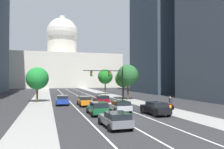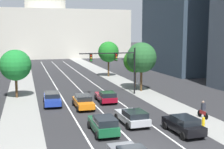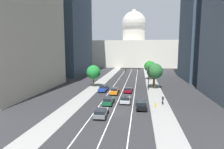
{
  "view_description": "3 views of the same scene",
  "coord_description": "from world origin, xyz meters",
  "px_view_note": "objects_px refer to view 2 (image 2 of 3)",
  "views": [
    {
      "loc": [
        -7.09,
        -20.17,
        4.11
      ],
      "look_at": [
        2.66,
        12.78,
        4.79
      ],
      "focal_mm": 35.23,
      "sensor_mm": 36.0,
      "label": 1
    },
    {
      "loc": [
        -7.59,
        -18.98,
        8.21
      ],
      "look_at": [
        1.34,
        11.8,
        3.82
      ],
      "focal_mm": 48.41,
      "sensor_mm": 36.0,
      "label": 2
    },
    {
      "loc": [
        4.39,
        -30.3,
        10.57
      ],
      "look_at": [
        -2.65,
        16.1,
        4.28
      ],
      "focal_mm": 29.89,
      "sensor_mm": 36.0,
      "label": 3
    }
  ],
  "objects_px": {
    "traffic_signal_mast": "(117,62)",
    "street_tree_mid_left": "(15,65)",
    "car_crimson": "(106,96)",
    "car_black": "(184,124)",
    "car_silver": "(133,117)",
    "capitol_building": "(46,25)",
    "car_green": "(103,124)",
    "cyclist": "(203,110)",
    "street_tree_far_right": "(135,61)",
    "car_blue": "(52,98)",
    "car_orange": "(83,101)",
    "street_tree_mid_right": "(108,52)",
    "street_tree_near_right": "(141,58)",
    "fire_hydrant": "(203,122)"
  },
  "relations": [
    {
      "from": "traffic_signal_mast",
      "to": "street_tree_mid_left",
      "type": "xyz_separation_m",
      "value": [
        -12.95,
        2.02,
        -0.23
      ]
    },
    {
      "from": "car_crimson",
      "to": "street_tree_mid_left",
      "type": "xyz_separation_m",
      "value": [
        -10.33,
        5.91,
        3.46
      ]
    },
    {
      "from": "car_black",
      "to": "car_silver",
      "type": "distance_m",
      "value": 4.75
    },
    {
      "from": "capitol_building",
      "to": "car_green",
      "type": "height_order",
      "value": "capitol_building"
    },
    {
      "from": "cyclist",
      "to": "street_tree_far_right",
      "type": "xyz_separation_m",
      "value": [
        -0.63,
        17.27,
        3.23
      ]
    },
    {
      "from": "car_blue",
      "to": "street_tree_mid_left",
      "type": "bearing_deg",
      "value": 38.97
    },
    {
      "from": "car_blue",
      "to": "street_tree_mid_left",
      "type": "height_order",
      "value": "street_tree_mid_left"
    },
    {
      "from": "car_orange",
      "to": "street_tree_mid_left",
      "type": "distance_m",
      "value": 11.2
    },
    {
      "from": "street_tree_mid_right",
      "to": "capitol_building",
      "type": "bearing_deg",
      "value": 98.02
    },
    {
      "from": "traffic_signal_mast",
      "to": "street_tree_far_right",
      "type": "height_order",
      "value": "traffic_signal_mast"
    },
    {
      "from": "car_blue",
      "to": "car_orange",
      "type": "xyz_separation_m",
      "value": [
        3.16,
        -2.44,
        -0.02
      ]
    },
    {
      "from": "traffic_signal_mast",
      "to": "street_tree_far_right",
      "type": "relative_size",
      "value": 1.31
    },
    {
      "from": "car_green",
      "to": "street_tree_near_right",
      "type": "xyz_separation_m",
      "value": [
        9.9,
        16.58,
        3.99
      ]
    },
    {
      "from": "car_orange",
      "to": "street_tree_near_right",
      "type": "distance_m",
      "value": 13.15
    },
    {
      "from": "car_black",
      "to": "street_tree_mid_right",
      "type": "xyz_separation_m",
      "value": [
        3.0,
        33.87,
        3.92
      ]
    },
    {
      "from": "car_green",
      "to": "street_tree_mid_right",
      "type": "xyz_separation_m",
      "value": [
        9.32,
        32.03,
        3.9
      ]
    },
    {
      "from": "car_crimson",
      "to": "car_black",
      "type": "xyz_separation_m",
      "value": [
        3.17,
        -12.73,
        0.05
      ]
    },
    {
      "from": "capitol_building",
      "to": "fire_hydrant",
      "type": "xyz_separation_m",
      "value": [
        7.34,
        -87.71,
        -10.52
      ]
    },
    {
      "from": "street_tree_mid_left",
      "to": "car_green",
      "type": "bearing_deg",
      "value": -66.86
    },
    {
      "from": "cyclist",
      "to": "street_tree_mid_right",
      "type": "relative_size",
      "value": 0.26
    },
    {
      "from": "car_black",
      "to": "street_tree_far_right",
      "type": "distance_m",
      "value": 21.39
    },
    {
      "from": "fire_hydrant",
      "to": "street_tree_mid_left",
      "type": "bearing_deg",
      "value": 132.57
    },
    {
      "from": "car_silver",
      "to": "car_green",
      "type": "distance_m",
      "value": 3.6
    },
    {
      "from": "car_green",
      "to": "traffic_signal_mast",
      "type": "height_order",
      "value": "traffic_signal_mast"
    },
    {
      "from": "traffic_signal_mast",
      "to": "car_black",
      "type": "bearing_deg",
      "value": -88.09
    },
    {
      "from": "car_black",
      "to": "street_tree_mid_left",
      "type": "height_order",
      "value": "street_tree_mid_left"
    },
    {
      "from": "capitol_building",
      "to": "cyclist",
      "type": "bearing_deg",
      "value": -84.06
    },
    {
      "from": "car_crimson",
      "to": "car_black",
      "type": "relative_size",
      "value": 1.01
    },
    {
      "from": "fire_hydrant",
      "to": "street_tree_mid_right",
      "type": "relative_size",
      "value": 0.14
    },
    {
      "from": "cyclist",
      "to": "car_green",
      "type": "bearing_deg",
      "value": 97.6
    },
    {
      "from": "street_tree_mid_left",
      "to": "street_tree_near_right",
      "type": "distance_m",
      "value": 17.09
    },
    {
      "from": "car_black",
      "to": "cyclist",
      "type": "xyz_separation_m",
      "value": [
        4.13,
        3.57,
        0.07
      ]
    },
    {
      "from": "car_silver",
      "to": "fire_hydrant",
      "type": "bearing_deg",
      "value": -114.45
    },
    {
      "from": "car_green",
      "to": "street_tree_near_right",
      "type": "relative_size",
      "value": 0.62
    },
    {
      "from": "car_silver",
      "to": "street_tree_far_right",
      "type": "height_order",
      "value": "street_tree_far_right"
    },
    {
      "from": "car_green",
      "to": "street_tree_near_right",
      "type": "height_order",
      "value": "street_tree_near_right"
    },
    {
      "from": "traffic_signal_mast",
      "to": "car_silver",
      "type": "bearing_deg",
      "value": -101.27
    },
    {
      "from": "street_tree_mid_left",
      "to": "street_tree_mid_right",
      "type": "xyz_separation_m",
      "value": [
        16.5,
        15.24,
        0.51
      ]
    },
    {
      "from": "car_silver",
      "to": "cyclist",
      "type": "relative_size",
      "value": 2.63
    },
    {
      "from": "car_silver",
      "to": "fire_hydrant",
      "type": "height_order",
      "value": "car_silver"
    },
    {
      "from": "fire_hydrant",
      "to": "car_green",
      "type": "bearing_deg",
      "value": 175.34
    },
    {
      "from": "cyclist",
      "to": "street_tree_far_right",
      "type": "bearing_deg",
      "value": 0.28
    },
    {
      "from": "capitol_building",
      "to": "car_black",
      "type": "relative_size",
      "value": 12.84
    },
    {
      "from": "cyclist",
      "to": "fire_hydrant",
      "type": "bearing_deg",
      "value": 146.28
    },
    {
      "from": "car_crimson",
      "to": "street_tree_mid_right",
      "type": "relative_size",
      "value": 0.65
    },
    {
      "from": "car_crimson",
      "to": "car_green",
      "type": "relative_size",
      "value": 1.01
    },
    {
      "from": "car_crimson",
      "to": "street_tree_near_right",
      "type": "bearing_deg",
      "value": -48.57
    },
    {
      "from": "car_silver",
      "to": "street_tree_mid_right",
      "type": "relative_size",
      "value": 0.68
    },
    {
      "from": "car_crimson",
      "to": "street_tree_mid_right",
      "type": "bearing_deg",
      "value": -15.0
    },
    {
      "from": "car_crimson",
      "to": "street_tree_near_right",
      "type": "height_order",
      "value": "street_tree_near_right"
    }
  ]
}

